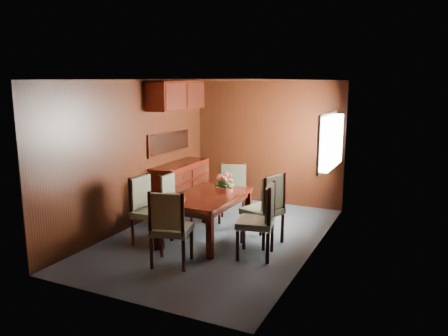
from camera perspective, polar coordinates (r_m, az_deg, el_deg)
The scene contains 11 objects.
ground at distance 6.89m, azimuth -0.93°, elevation -8.98°, with size 4.50×4.50×0.00m, color #3B4750.
room_shell at distance 6.85m, azimuth -0.53°, elevation 4.95°, with size 3.06×4.52×2.41m.
sideboard at distance 8.17m, azimuth -5.71°, elevation -2.48°, with size 0.48×1.40×0.90m, color #320D06.
dining_table at distance 6.65m, azimuth -2.23°, elevation -4.33°, with size 0.94×1.49×0.70m.
chair_left_near at distance 6.59m, azimuth -10.02°, elevation -4.89°, with size 0.47×0.49×1.02m.
chair_left_far at distance 7.26m, azimuth -6.70°, elevation -3.88°, with size 0.41×0.43×0.90m.
chair_right_near at distance 5.99m, azimuth 4.90°, elevation -6.34°, with size 0.56×0.57×1.04m.
chair_right_far at distance 6.45m, azimuth 5.61°, elevation -4.89°, with size 0.63×0.64×1.07m.
chair_head at distance 5.70m, azimuth -7.12°, elevation -7.32°, with size 0.59×0.58×1.03m.
chair_foot at distance 7.57m, azimuth 1.17°, elevation -2.81°, with size 0.58×0.57×0.98m.
flower_centerpiece at distance 6.77m, azimuth 0.04°, elevation -1.95°, with size 0.29×0.29×0.29m.
Camera 1 is at (2.87, -5.79, 2.38)m, focal length 35.00 mm.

